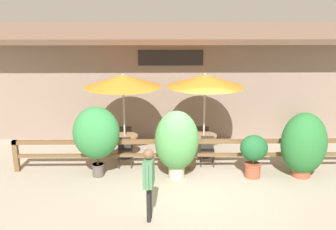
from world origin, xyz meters
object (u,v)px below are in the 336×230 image
(chair_near_streetside, at_px, (125,150))
(chair_near_wallside, at_px, (126,136))
(potted_plant_tall_tropical, at_px, (304,144))
(potted_plant_corner_fern, at_px, (302,126))
(chair_middle_streetside, at_px, (207,149))
(patio_umbrella_middle, at_px, (205,81))
(dining_table_near, at_px, (125,140))
(dining_table_middle, at_px, (204,139))
(chair_middle_wallside, at_px, (202,136))
(potted_plant_entrance_palm, at_px, (254,152))
(potted_plant_broad_leaf, at_px, (96,133))
(pedestrian, at_px, (149,175))
(potted_plant_small_flowering, at_px, (177,142))
(patio_umbrella_near, at_px, (123,81))

(chair_near_streetside, xyz_separation_m, chair_near_wallside, (-0.09, 1.40, 0.00))
(chair_near_wallside, xyz_separation_m, potted_plant_tall_tropical, (5.20, -2.26, 0.47))
(potted_plant_corner_fern, bearing_deg, potted_plant_tall_tropical, -109.75)
(chair_middle_streetside, relative_size, potted_plant_tall_tropical, 0.46)
(patio_umbrella_middle, height_order, chair_middle_streetside, patio_umbrella_middle)
(dining_table_near, relative_size, patio_umbrella_middle, 0.31)
(chair_middle_streetside, bearing_deg, potted_plant_tall_tropical, -15.43)
(dining_table_middle, xyz_separation_m, chair_middle_wallside, (0.03, 0.63, -0.10))
(chair_middle_streetside, bearing_deg, potted_plant_corner_fern, 33.82)
(chair_near_streetside, relative_size, dining_table_middle, 1.03)
(potted_plant_entrance_palm, bearing_deg, dining_table_near, 157.11)
(potted_plant_tall_tropical, bearing_deg, dining_table_middle, 149.11)
(chair_near_streetside, distance_m, patio_umbrella_middle, 3.28)
(potted_plant_entrance_palm, bearing_deg, potted_plant_corner_fern, 50.61)
(potted_plant_broad_leaf, bearing_deg, pedestrian, -57.39)
(potted_plant_small_flowering, xyz_separation_m, potted_plant_corner_fern, (4.65, 3.01, -0.48))
(patio_umbrella_near, height_order, dining_table_near, patio_umbrella_near)
(chair_near_wallside, bearing_deg, pedestrian, 97.68)
(chair_near_wallside, xyz_separation_m, potted_plant_corner_fern, (6.28, 0.73, 0.10))
(potted_plant_entrance_palm, xyz_separation_m, potted_plant_corner_fern, (2.48, 3.02, -0.16))
(chair_near_wallside, relative_size, chair_middle_wallside, 1.00)
(patio_umbrella_middle, bearing_deg, pedestrian, -112.84)
(pedestrian, bearing_deg, chair_middle_streetside, -21.75)
(potted_plant_corner_fern, bearing_deg, chair_near_streetside, -161.03)
(chair_near_wallside, distance_m, potted_plant_entrance_palm, 4.44)
(dining_table_near, relative_size, potted_plant_entrance_palm, 0.68)
(chair_near_streetside, bearing_deg, patio_umbrella_middle, 10.69)
(dining_table_middle, height_order, potted_plant_corner_fern, potted_plant_corner_fern)
(chair_near_streetside, height_order, patio_umbrella_middle, patio_umbrella_middle)
(chair_near_streetside, distance_m, potted_plant_entrance_palm, 3.83)
(chair_near_streetside, distance_m, chair_near_wallside, 1.40)
(potted_plant_corner_fern, bearing_deg, patio_umbrella_middle, -159.16)
(dining_table_middle, relative_size, potted_plant_broad_leaf, 0.41)
(chair_near_streetside, distance_m, potted_plant_small_flowering, 1.87)
(potted_plant_entrance_palm, height_order, potted_plant_tall_tropical, potted_plant_tall_tropical)
(dining_table_near, distance_m, potted_plant_tall_tropical, 5.42)
(potted_plant_small_flowering, relative_size, potted_plant_corner_fern, 1.79)
(potted_plant_broad_leaf, relative_size, potted_plant_tall_tropical, 1.09)
(chair_middle_wallside, bearing_deg, potted_plant_entrance_palm, 119.53)
(pedestrian, bearing_deg, dining_table_near, 18.86)
(chair_near_streetside, xyz_separation_m, pedestrian, (0.85, -3.17, 0.60))
(chair_near_streetside, bearing_deg, dining_table_near, 89.33)
(chair_middle_streetside, bearing_deg, patio_umbrella_near, 171.21)
(dining_table_near, height_order, chair_middle_wallside, chair_middle_wallside)
(potted_plant_entrance_palm, bearing_deg, chair_middle_wallside, 118.13)
(patio_umbrella_near, relative_size, potted_plant_entrance_palm, 2.20)
(chair_middle_streetside, distance_m, potted_plant_broad_leaf, 3.43)
(potted_plant_broad_leaf, relative_size, pedestrian, 1.20)
(chair_middle_streetside, height_order, potted_plant_broad_leaf, potted_plant_broad_leaf)
(dining_table_near, bearing_deg, chair_middle_streetside, -13.39)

